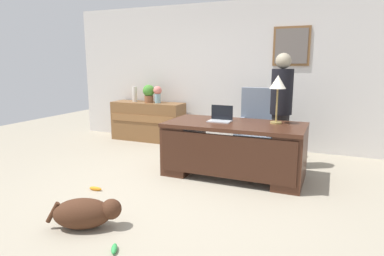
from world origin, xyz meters
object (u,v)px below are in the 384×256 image
person_standing (281,110)px  vase_empty (135,94)px  desk_lamp (278,85)px  potted_plant (149,93)px  dog_lying (86,213)px  vase_with_flowers (158,93)px  laptop (221,117)px  desk (234,147)px  dog_toy_bone (114,249)px  credenza (148,121)px  dog_toy_plush (96,189)px  armchair (257,129)px

person_standing → vase_empty: 3.19m
desk_lamp → potted_plant: desk_lamp is taller
dog_lying → vase_with_flowers: vase_with_flowers is taller
laptop → person_standing: bearing=37.9°
vase_empty → desk: bearing=-29.9°
desk → desk_lamp: (0.53, 0.22, 0.87)m
desk → desk_lamp: desk_lamp is taller
desk_lamp → desk: bearing=-157.4°
desk → laptop: size_ratio=5.97×
person_standing → dog_toy_bone: (-0.92, -2.94, -0.87)m
dog_toy_bone → credenza: bearing=116.5°
credenza → desk_lamp: size_ratio=2.29×
dog_lying → dog_toy_bone: size_ratio=4.35×
credenza → desk: bearing=-33.1°
credenza → vase_empty: size_ratio=4.81×
credenza → person_standing: size_ratio=0.88×
laptop → desk_lamp: (0.76, 0.14, 0.47)m
credenza → potted_plant: potted_plant is taller
desk → laptop: 0.47m
credenza → vase_with_flowers: (0.24, 0.00, 0.59)m
credenza → dog_toy_plush: bearing=-73.2°
vase_empty → credenza: bearing=-0.3°
vase_with_flowers → dog_toy_bone: bearing=-66.5°
armchair → vase_with_flowers: armchair is taller
laptop → vase_with_flowers: vase_with_flowers is taller
vase_with_flowers → vase_empty: vase_with_flowers is taller
vase_empty → potted_plant: size_ratio=0.87×
vase_empty → desk_lamp: bearing=-22.0°
person_standing → desk_lamp: (0.01, -0.45, 0.39)m
potted_plant → dog_toy_bone: size_ratio=2.31×
desk → vase_empty: bearing=150.1°
person_standing → laptop: person_standing is taller
dog_lying → desk_lamp: (1.42, 2.26, 1.13)m
desk_lamp → potted_plant: bearing=155.6°
potted_plant → dog_toy_plush: size_ratio=2.05×
desk_lamp → dog_toy_bone: (-0.92, -2.49, -1.26)m
laptop → potted_plant: bearing=145.2°
desk → armchair: armchair is taller
desk_lamp → armchair: bearing=119.0°
armchair → desk_lamp: bearing=-61.0°
laptop → potted_plant: size_ratio=0.89×
desk_lamp → person_standing: bearing=90.7°
laptop → armchair: bearing=69.6°
person_standing → dog_toy_plush: bearing=-136.1°
laptop → dog_toy_bone: bearing=-93.9°
armchair → vase_with_flowers: 2.23m
credenza → dog_toy_bone: bearing=-63.5°
desk → desk_lamp: size_ratio=2.89×
potted_plant → dog_toy_bone: 4.28m
credenza → vase_empty: (-0.30, 0.00, 0.55)m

